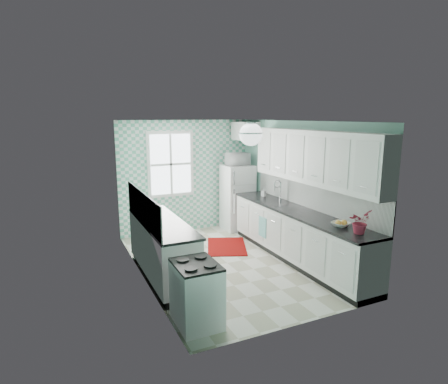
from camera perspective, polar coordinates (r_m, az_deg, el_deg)
name	(u,v)px	position (r m, az deg, el deg)	size (l,w,h in m)	color
floor	(227,264)	(6.82, 0.51, -10.85)	(3.00, 4.40, 0.02)	silver
ceiling	(228,121)	(6.31, 0.55, 10.83)	(3.00, 4.40, 0.02)	white
wall_back	(185,176)	(8.46, -5.91, 2.39)	(3.00, 0.02, 2.50)	#75B19F
wall_front	(307,230)	(4.61, 12.46, -5.62)	(3.00, 0.02, 2.50)	#75B19F
wall_left	(140,203)	(5.97, -12.67, -1.70)	(0.02, 4.40, 2.50)	#75B19F
wall_right	(299,188)	(7.21, 11.43, 0.62)	(0.02, 4.40, 2.50)	#75B19F
accent_wall	(186,176)	(8.44, -5.86, 2.37)	(3.00, 0.01, 2.50)	#5DB79A
window	(171,164)	(8.27, -8.14, 4.22)	(1.04, 0.05, 1.44)	white
backsplash_right	(312,195)	(6.90, 13.22, -0.42)	(0.02, 3.60, 0.51)	white
backsplash_left	(143,208)	(5.92, -12.28, -2.35)	(0.02, 2.15, 0.51)	white
upper_cabinets_right	(314,157)	(6.54, 13.52, 5.18)	(0.33, 3.20, 0.90)	silver
upper_cabinet_fridge	(245,131)	(8.53, 3.19, 9.26)	(0.40, 0.74, 0.40)	silver
ceiling_light	(251,134)	(5.60, 4.11, 8.79)	(0.34, 0.34, 0.35)	silver
base_cabinets_right	(297,237)	(6.92, 11.04, -6.68)	(0.60, 3.60, 0.90)	white
countertop_right	(297,211)	(6.78, 11.09, -2.92)	(0.63, 3.60, 0.04)	black
base_cabinets_left	(162,251)	(6.20, -9.36, -8.80)	(0.60, 2.15, 0.90)	white
countertop_left	(162,223)	(6.06, -9.37, -4.61)	(0.63, 2.15, 0.04)	black
fridge	(237,197)	(8.61, 2.05, -0.81)	(0.65, 0.65, 1.49)	white
stove	(197,293)	(4.86, -4.21, -15.06)	(0.53, 0.66, 0.79)	silver
sink	(273,201)	(7.45, 7.50, -1.40)	(0.48, 0.40, 0.53)	silver
rug	(227,246)	(7.61, 0.39, -8.29)	(0.75, 1.07, 0.02)	maroon
dish_towel	(262,227)	(7.29, 5.88, -5.32)	(0.02, 0.26, 0.39)	teal
fruit_bowl	(341,224)	(5.96, 17.40, -4.72)	(0.27, 0.27, 0.07)	white
potted_plant	(360,222)	(5.67, 19.98, -4.27)	(0.31, 0.27, 0.34)	red
soap_bottle	(264,192)	(7.83, 6.05, -0.04)	(0.08, 0.08, 0.17)	#93A8B1
microwave	(238,159)	(8.47, 2.09, 5.03)	(0.50, 0.34, 0.28)	silver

